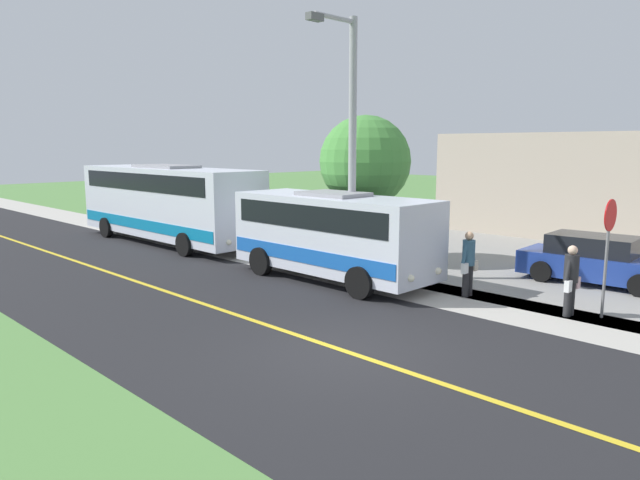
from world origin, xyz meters
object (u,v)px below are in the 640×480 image
object	(u,v)px
pedestrian_with_bags	(571,278)
parked_car_near	(597,261)
pedestrian_waiting	(468,261)
stop_sign	(608,238)
transit_bus_rear	(167,200)
street_light_pole	(350,138)
tree_curbside	(365,162)
shuttle_bus_front	(333,232)

from	to	relation	value
pedestrian_with_bags	parked_car_near	distance (m)	4.09
pedestrian_waiting	parked_car_near	xyz separation A→B (m)	(-4.11, 1.95, -0.29)
pedestrian_waiting	stop_sign	world-z (taller)	stop_sign
pedestrian_with_bags	stop_sign	world-z (taller)	stop_sign
transit_bus_rear	street_light_pole	distance (m)	10.41
street_light_pole	parked_car_near	distance (m)	8.32
pedestrian_with_bags	tree_curbside	world-z (taller)	tree_curbside
stop_sign	parked_car_near	bearing A→B (deg)	-158.24
street_light_pole	tree_curbside	bearing A→B (deg)	-148.83
transit_bus_rear	pedestrian_waiting	distance (m)	13.91
pedestrian_with_bags	tree_curbside	xyz separation A→B (m)	(-1.69, -8.02, 2.60)
transit_bus_rear	pedestrian_waiting	size ratio (longest dim) A/B	5.85
transit_bus_rear	street_light_pole	bearing A→B (deg)	91.83
stop_sign	parked_car_near	xyz separation A→B (m)	(-3.62, -1.44, -1.28)
transit_bus_rear	stop_sign	xyz separation A→B (m)	(-1.55, 17.24, 0.15)
shuttle_bus_front	transit_bus_rear	xyz separation A→B (m)	(-0.10, -9.82, 0.31)
street_light_pole	parked_car_near	size ratio (longest dim) A/B	1.75
stop_sign	parked_car_near	distance (m)	4.10
pedestrian_waiting	tree_curbside	distance (m)	6.13
pedestrian_waiting	shuttle_bus_front	bearing A→B (deg)	-73.95
transit_bus_rear	street_light_pole	size ratio (longest dim) A/B	1.35
shuttle_bus_front	tree_curbside	bearing A→B (deg)	-157.04
parked_car_near	pedestrian_waiting	bearing A→B (deg)	-25.41
parked_car_near	transit_bus_rear	bearing A→B (deg)	-71.90
stop_sign	tree_curbside	world-z (taller)	tree_curbside
pedestrian_with_bags	parked_car_near	size ratio (longest dim) A/B	0.39
transit_bus_rear	pedestrian_with_bags	world-z (taller)	transit_bus_rear
transit_bus_rear	tree_curbside	size ratio (longest dim) A/B	2.05
pedestrian_with_bags	parked_car_near	world-z (taller)	pedestrian_with_bags
parked_car_near	tree_curbside	size ratio (longest dim) A/B	0.87
shuttle_bus_front	transit_bus_rear	bearing A→B (deg)	-90.59
street_light_pole	tree_curbside	distance (m)	3.05
transit_bus_rear	pedestrian_with_bags	size ratio (longest dim) A/B	6.07
parked_car_near	stop_sign	bearing A→B (deg)	21.76
shuttle_bus_front	pedestrian_waiting	xyz separation A→B (m)	(-1.16, 4.02, -0.52)
pedestrian_waiting	stop_sign	size ratio (longest dim) A/B	0.63
pedestrian_waiting	street_light_pole	xyz separation A→B (m)	(0.73, -3.75, 3.35)
street_light_pole	tree_curbside	xyz separation A→B (m)	(-2.53, -1.53, -0.79)
shuttle_bus_front	pedestrian_with_bags	distance (m)	6.91
street_light_pole	stop_sign	bearing A→B (deg)	99.74
shuttle_bus_front	tree_curbside	world-z (taller)	tree_curbside
pedestrian_with_bags	street_light_pole	distance (m)	7.37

